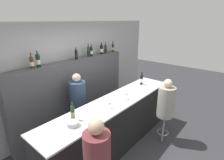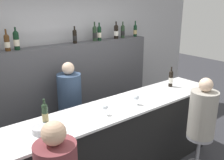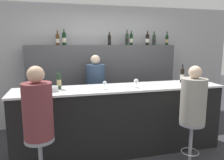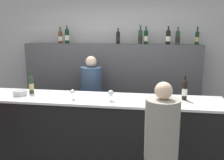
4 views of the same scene
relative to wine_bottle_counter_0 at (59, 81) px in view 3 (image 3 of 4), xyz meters
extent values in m
plane|color=#333338|center=(0.96, -0.40, -1.23)|extent=(16.00, 16.00, 0.00)
cube|color=#B2B2B7|center=(0.96, 1.41, 0.07)|extent=(6.40, 0.05, 2.60)
cube|color=black|center=(0.96, -0.09, -0.70)|extent=(3.34, 0.63, 1.07)
cube|color=white|center=(0.96, -0.09, -0.15)|extent=(3.38, 0.67, 0.03)
cube|color=#4C4C51|center=(0.96, 1.19, -0.36)|extent=(3.17, 0.28, 1.75)
cylinder|color=#233823|center=(0.00, 0.00, -0.02)|extent=(0.07, 0.07, 0.23)
cylinder|color=tan|center=(0.00, 0.00, -0.03)|extent=(0.07, 0.07, 0.09)
sphere|color=#233823|center=(0.00, 0.00, 0.09)|extent=(0.07, 0.07, 0.07)
cylinder|color=#233823|center=(0.00, 0.00, 0.14)|extent=(0.02, 0.02, 0.07)
cylinder|color=black|center=(2.13, 0.00, -0.02)|extent=(0.07, 0.07, 0.23)
cylinder|color=white|center=(2.13, 0.00, -0.03)|extent=(0.07, 0.07, 0.09)
sphere|color=black|center=(2.13, 0.00, 0.10)|extent=(0.07, 0.07, 0.07)
cylinder|color=black|center=(2.13, 0.00, 0.15)|extent=(0.02, 0.02, 0.08)
cylinder|color=#4C2D14|center=(0.02, 1.19, 0.61)|extent=(0.07, 0.07, 0.20)
cylinder|color=beige|center=(0.02, 1.19, 0.60)|extent=(0.08, 0.08, 0.08)
sphere|color=#4C2D14|center=(0.02, 1.19, 0.71)|extent=(0.07, 0.07, 0.07)
cylinder|color=#4C2D14|center=(0.02, 1.19, 0.77)|extent=(0.02, 0.02, 0.09)
cylinder|color=black|center=(0.15, 1.19, 0.63)|extent=(0.08, 0.08, 0.23)
cylinder|color=beige|center=(0.15, 1.19, 0.62)|extent=(0.08, 0.08, 0.09)
sphere|color=black|center=(0.15, 1.19, 0.75)|extent=(0.08, 0.08, 0.08)
cylinder|color=black|center=(0.15, 1.19, 0.80)|extent=(0.02, 0.02, 0.08)
cylinder|color=black|center=(1.09, 1.19, 0.61)|extent=(0.07, 0.07, 0.19)
cylinder|color=black|center=(1.09, 1.19, 0.60)|extent=(0.07, 0.07, 0.08)
sphere|color=black|center=(1.09, 1.19, 0.71)|extent=(0.07, 0.07, 0.07)
cylinder|color=black|center=(1.09, 1.19, 0.76)|extent=(0.02, 0.02, 0.07)
cylinder|color=#233823|center=(1.48, 1.19, 0.63)|extent=(0.07, 0.07, 0.22)
cylinder|color=black|center=(1.48, 1.19, 0.62)|extent=(0.07, 0.07, 0.09)
sphere|color=#233823|center=(1.48, 1.19, 0.74)|extent=(0.07, 0.07, 0.07)
cylinder|color=#233823|center=(1.48, 1.19, 0.80)|extent=(0.02, 0.02, 0.09)
cylinder|color=black|center=(1.58, 1.19, 0.62)|extent=(0.07, 0.07, 0.22)
cylinder|color=beige|center=(1.58, 1.19, 0.61)|extent=(0.07, 0.07, 0.09)
sphere|color=black|center=(1.58, 1.19, 0.73)|extent=(0.07, 0.07, 0.07)
cylinder|color=black|center=(1.58, 1.19, 0.79)|extent=(0.02, 0.02, 0.08)
cylinder|color=black|center=(1.96, 1.19, 0.62)|extent=(0.08, 0.08, 0.21)
cylinder|color=white|center=(1.96, 1.19, 0.61)|extent=(0.08, 0.08, 0.09)
sphere|color=black|center=(1.96, 1.19, 0.73)|extent=(0.08, 0.08, 0.08)
cylinder|color=black|center=(1.96, 1.19, 0.79)|extent=(0.02, 0.02, 0.08)
cylinder|color=#233823|center=(2.12, 1.19, 0.62)|extent=(0.07, 0.07, 0.20)
cylinder|color=black|center=(2.12, 1.19, 0.61)|extent=(0.08, 0.08, 0.08)
sphere|color=#233823|center=(2.12, 1.19, 0.72)|extent=(0.07, 0.07, 0.07)
cylinder|color=#233823|center=(2.12, 1.19, 0.77)|extent=(0.02, 0.02, 0.08)
cylinder|color=black|center=(2.44, 1.19, 0.61)|extent=(0.07, 0.07, 0.19)
cylinder|color=tan|center=(2.44, 1.19, 0.60)|extent=(0.07, 0.07, 0.08)
sphere|color=black|center=(2.44, 1.19, 0.71)|extent=(0.07, 0.07, 0.07)
cylinder|color=black|center=(2.44, 1.19, 0.77)|extent=(0.02, 0.02, 0.09)
cylinder|color=silver|center=(0.67, -0.20, -0.13)|extent=(0.06, 0.06, 0.00)
cylinder|color=silver|center=(0.67, -0.20, -0.10)|extent=(0.01, 0.01, 0.06)
sphere|color=silver|center=(0.67, -0.20, -0.03)|extent=(0.06, 0.06, 0.06)
cylinder|color=silver|center=(1.18, -0.20, -0.13)|extent=(0.07, 0.07, 0.00)
cylinder|color=silver|center=(1.18, -0.20, -0.10)|extent=(0.01, 0.01, 0.06)
sphere|color=silver|center=(1.18, -0.20, -0.03)|extent=(0.08, 0.08, 0.08)
cylinder|color=#B7B7BC|center=(-0.11, -0.13, -0.10)|extent=(0.19, 0.19, 0.07)
cylinder|color=gray|center=(-0.26, -0.80, -0.57)|extent=(0.35, 0.35, 0.04)
cylinder|color=brown|center=(-0.26, -0.80, -0.21)|extent=(0.35, 0.35, 0.67)
sphere|color=#D8AD8C|center=(-0.26, -0.80, 0.22)|extent=(0.20, 0.20, 0.20)
cylinder|color=gray|center=(1.81, -0.80, -0.91)|extent=(0.05, 0.05, 0.64)
torus|color=gray|center=(1.81, -0.80, -1.01)|extent=(0.26, 0.26, 0.02)
cylinder|color=gray|center=(1.81, -0.80, -0.57)|extent=(0.35, 0.35, 0.04)
cylinder|color=gray|center=(1.81, -0.80, -0.23)|extent=(0.35, 0.35, 0.63)
sphere|color=beige|center=(1.81, -0.80, 0.17)|extent=(0.18, 0.18, 0.18)
cylinder|color=#334766|center=(0.70, 0.74, -0.54)|extent=(0.36, 0.36, 1.39)
sphere|color=beige|center=(0.70, 0.74, 0.25)|extent=(0.18, 0.18, 0.18)
camera|label=1|loc=(-1.48, -2.06, 1.40)|focal=28.00mm
camera|label=2|loc=(-0.96, -2.40, 1.18)|focal=40.00mm
camera|label=3|loc=(-0.04, -3.38, 0.58)|focal=35.00mm
camera|label=4|loc=(1.68, -3.25, 0.77)|focal=40.00mm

